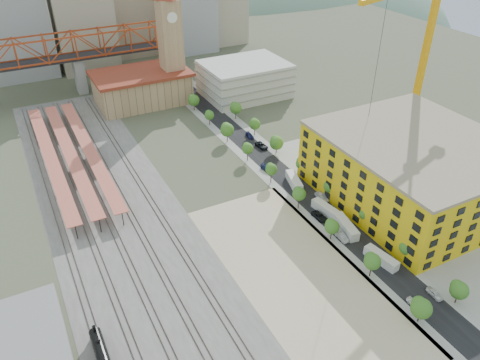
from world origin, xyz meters
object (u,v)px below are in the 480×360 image
site_trailer_a (381,258)px  site_trailer_b (346,227)px  tower_crane (424,33)px  construction_building (414,169)px  site_trailer_d (294,181)px  car_0 (415,304)px  site_trailer_c (326,209)px  clock_tower (169,29)px

site_trailer_a → site_trailer_b: site_trailer_b is taller
tower_crane → site_trailer_b: (-48.17, -30.08, -36.68)m
construction_building → tower_crane: 44.57m
site_trailer_a → site_trailer_d: 38.14m
site_trailer_a → car_0: bearing=-111.3°
site_trailer_b → tower_crane: bearing=42.1°
construction_building → site_trailer_b: size_ratio=5.11×
site_trailer_a → site_trailer_c: 22.14m
clock_tower → site_trailer_a: (8.00, -117.53, -27.47)m
site_trailer_a → site_trailer_c: site_trailer_c is taller
tower_crane → site_trailer_b: 67.60m
tower_crane → site_trailer_d: bearing=-173.6°
tower_crane → car_0: 85.58m
construction_building → tower_crane: (22.17, 26.00, 28.62)m
tower_crane → site_trailer_b: bearing=-148.0°
clock_tower → car_0: (5.00, -131.54, -28.02)m
clock_tower → site_trailer_c: 99.57m
site_trailer_c → site_trailer_d: (0.00, 16.00, 0.07)m
site_trailer_a → car_0: size_ratio=2.26×
construction_building → site_trailer_a: bearing=-146.0°
site_trailer_b → site_trailer_a: bearing=-79.9°
site_trailer_a → site_trailer_b: size_ratio=0.91×
site_trailer_b → site_trailer_c: bearing=100.1°
clock_tower → construction_building: 107.36m
site_trailer_a → tower_crane: bearing=32.8°
clock_tower → tower_crane: 93.37m
clock_tower → site_trailer_b: clock_tower is taller
tower_crane → site_trailer_d: (-48.17, -5.39, -36.70)m
construction_building → site_trailer_a: (-26.00, -17.53, -8.18)m
tower_crane → site_trailer_d: 60.79m
tower_crane → car_0: tower_crane is taller
car_0 → tower_crane: bearing=48.7°
tower_crane → car_0: bearing=-131.6°
site_trailer_c → site_trailer_d: 16.00m
construction_building → car_0: 43.73m
site_trailer_a → car_0: 14.34m
car_0 → construction_building: bearing=47.8°
site_trailer_b → site_trailer_d: site_trailer_b is taller
site_trailer_a → car_0: (-3.00, -14.01, -0.55)m
site_trailer_c → car_0: (-3.00, -36.15, -0.59)m
clock_tower → tower_crane: bearing=-52.8°
car_0 → site_trailer_d: bearing=87.1°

